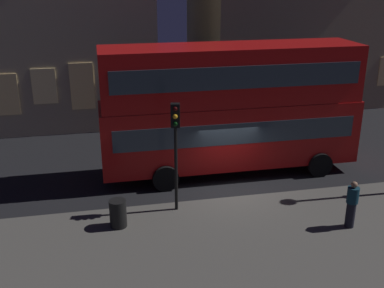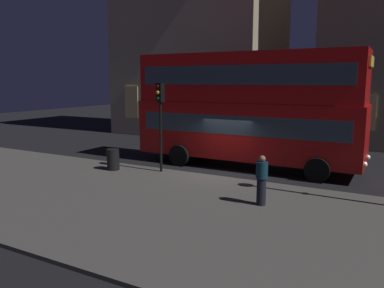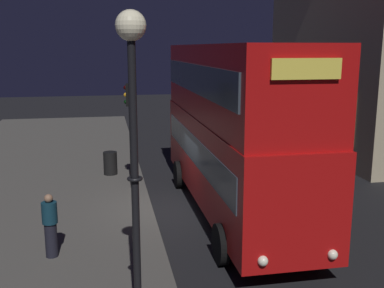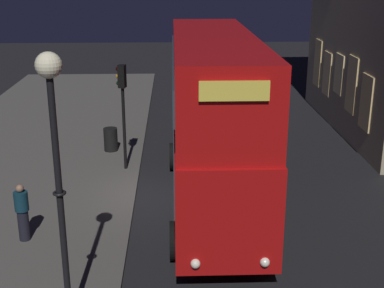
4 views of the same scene
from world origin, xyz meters
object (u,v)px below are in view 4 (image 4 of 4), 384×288
Objects in this scene: double_decker_bus at (213,113)px; traffic_light_near_kerb at (122,95)px; pedestrian at (22,212)px; street_lamp at (54,132)px; litter_bin at (111,139)px.

traffic_light_near_kerb is (-2.92, -3.22, -0.08)m from double_decker_bus.
double_decker_bus is at bearing 14.10° from pedestrian.
pedestrian is at bearing -11.65° from traffic_light_near_kerb.
street_lamp is at bearing -29.11° from double_decker_bus.
street_lamp reaches higher than litter_bin.
street_lamp reaches higher than pedestrian.
street_lamp is 12.39m from litter_bin.
litter_bin is at bearing 66.28° from pedestrian.
traffic_light_near_kerb is 0.68× the size of street_lamp.
traffic_light_near_kerb is 6.51m from pedestrian.
double_decker_bus is 6.64m from pedestrian.
double_decker_bus reaches higher than litter_bin.
litter_bin is (-5.11, -4.00, -2.51)m from double_decker_bus.
traffic_light_near_kerb is 9.68m from street_lamp.
pedestrian reaches higher than litter_bin.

